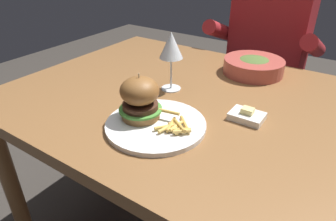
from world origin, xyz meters
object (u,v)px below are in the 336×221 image
Objects in this scene: butter_dish at (247,116)px; diner_person at (263,75)px; wine_glass at (171,47)px; soup_bowl at (253,66)px; main_plate at (156,125)px; burger_sandwich at (140,98)px.

diner_person is at bearing 103.35° from butter_dish.
diner_person reaches higher than wine_glass.
main_plate is at bearing -99.04° from soup_bowl.
diner_person is at bearing 86.33° from burger_sandwich.
burger_sandwich is 0.31m from butter_dish.
burger_sandwich is 0.11× the size of diner_person.
wine_glass is 0.88× the size of soup_bowl.
wine_glass is 0.80m from diner_person.
main_plate is 0.53m from soup_bowl.
main_plate is 0.97m from diner_person.
main_plate is 2.92× the size of butter_dish.
main_plate is 1.22× the size of soup_bowl.
wine_glass is 0.37m from soup_bowl.
diner_person is (-0.18, 0.77, -0.19)m from butter_dish.
diner_person reaches higher than butter_dish.
diner_person is at bearing 89.51° from main_plate.
soup_bowl reaches higher than main_plate.
diner_person is (-0.07, 0.43, -0.21)m from soup_bowl.
wine_glass is 0.17× the size of diner_person.
burger_sandwich is (-0.05, 0.00, 0.07)m from main_plate.
diner_person is at bearing 99.86° from soup_bowl.
butter_dish is 0.08× the size of diner_person.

